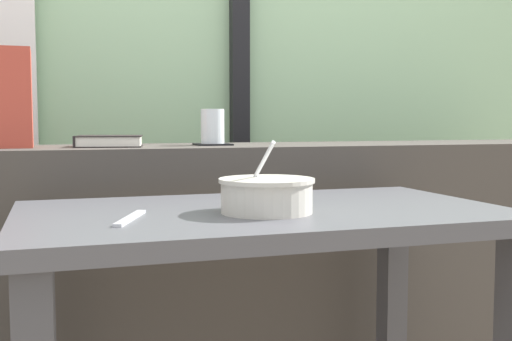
{
  "coord_description": "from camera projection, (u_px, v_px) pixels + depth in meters",
  "views": [
    {
      "loc": [
        -0.47,
        -1.21,
        0.9
      ],
      "look_at": [
        0.07,
        0.46,
        0.76
      ],
      "focal_mm": 43.33,
      "sensor_mm": 36.0,
      "label": 1
    }
  ],
  "objects": [
    {
      "name": "juice_glass",
      "position": [
        213.0,
        128.0,
        1.79
      ],
      "size": [
        0.07,
        0.07,
        0.1
      ],
      "color": "white",
      "rests_on": "coaster_square"
    },
    {
      "name": "breakfast_table",
      "position": [
        263.0,
        274.0,
        1.29
      ],
      "size": [
        0.99,
        0.57,
        0.72
      ],
      "color": "#414145",
      "rests_on": "ground"
    },
    {
      "name": "dark_console_ledge",
      "position": [
        225.0,
        284.0,
        1.85
      ],
      "size": [
        2.8,
        0.38,
        0.83
      ],
      "primitive_type": "cube",
      "color": "#423D38",
      "rests_on": "ground"
    },
    {
      "name": "coaster_square",
      "position": [
        213.0,
        144.0,
        1.8
      ],
      "size": [
        0.1,
        0.1,
        0.0
      ],
      "primitive_type": "cube",
      "color": "black",
      "rests_on": "dark_console_ledge"
    },
    {
      "name": "window_divider_post",
      "position": [
        240.0,
        19.0,
        2.42
      ],
      "size": [
        0.07,
        0.05,
        2.6
      ],
      "primitive_type": "cube",
      "color": "black",
      "rests_on": "ground"
    },
    {
      "name": "fork_utensil",
      "position": [
        130.0,
        218.0,
        1.13
      ],
      "size": [
        0.08,
        0.16,
        0.01
      ],
      "primitive_type": "cube",
      "rotation": [
        0.0,
        0.0,
        -0.38
      ],
      "color": "silver",
      "rests_on": "breakfast_table"
    },
    {
      "name": "closed_book",
      "position": [
        109.0,
        141.0,
        1.7
      ],
      "size": [
        0.2,
        0.18,
        0.03
      ],
      "color": "black",
      "rests_on": "dark_console_ledge"
    },
    {
      "name": "soup_bowl",
      "position": [
        267.0,
        195.0,
        1.21
      ],
      "size": [
        0.19,
        0.19,
        0.14
      ],
      "color": "beige",
      "rests_on": "breakfast_table"
    }
  ]
}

